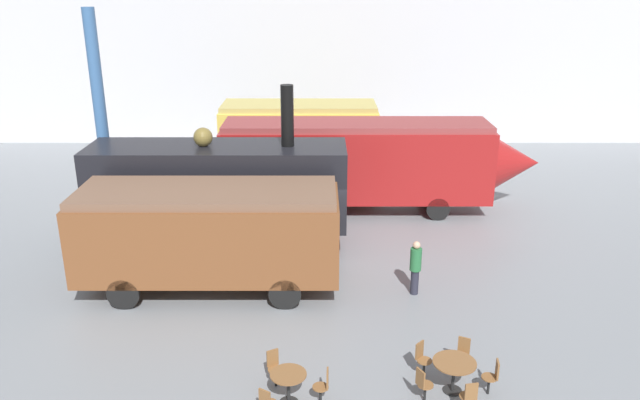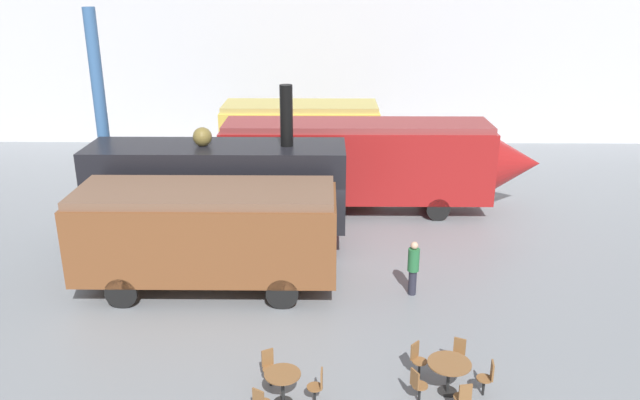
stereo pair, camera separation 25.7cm
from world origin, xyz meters
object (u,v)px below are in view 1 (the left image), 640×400
(passenger_coach_wooden, at_px, (208,230))
(cafe_table_near, at_px, (288,381))
(passenger_coach_vintage, at_px, (299,136))
(visitor_person, at_px, (415,266))
(cafe_table_mid, at_px, (453,367))
(streamlined_locomotive, at_px, (374,161))
(steam_locomotive, at_px, (218,185))

(passenger_coach_wooden, height_order, cafe_table_near, passenger_coach_wooden)
(passenger_coach_vintage, bearing_deg, visitor_person, -71.38)
(cafe_table_near, distance_m, cafe_table_mid, 3.75)
(visitor_person, bearing_deg, passenger_coach_wooden, 175.87)
(cafe_table_mid, bearing_deg, passenger_coach_wooden, 141.01)
(passenger_coach_wooden, height_order, visitor_person, passenger_coach_wooden)
(cafe_table_near, bearing_deg, passenger_coach_wooden, 115.08)
(streamlined_locomotive, bearing_deg, passenger_coach_vintage, 127.95)
(steam_locomotive, distance_m, passenger_coach_wooden, 3.13)
(passenger_coach_vintage, height_order, visitor_person, passenger_coach_vintage)
(passenger_coach_wooden, distance_m, cafe_table_mid, 8.23)
(passenger_coach_vintage, bearing_deg, steam_locomotive, -108.18)
(steam_locomotive, relative_size, cafe_table_mid, 8.77)
(passenger_coach_wooden, relative_size, visitor_person, 4.52)
(streamlined_locomotive, distance_m, cafe_table_near, 12.70)
(passenger_coach_wooden, bearing_deg, streamlined_locomotive, 50.88)
(passenger_coach_wooden, bearing_deg, visitor_person, -4.13)
(cafe_table_near, height_order, cafe_table_mid, cafe_table_mid)
(passenger_coach_vintage, height_order, cafe_table_near, passenger_coach_vintage)
(passenger_coach_vintage, xyz_separation_m, steam_locomotive, (-2.50, -7.63, 0.13))
(passenger_coach_vintage, xyz_separation_m, visitor_person, (3.76, -11.17, -1.21))
(steam_locomotive, bearing_deg, visitor_person, -29.49)
(passenger_coach_wooden, xyz_separation_m, cafe_table_mid, (6.33, -5.12, -1.23))
(streamlined_locomotive, distance_m, passenger_coach_wooden, 8.67)
(streamlined_locomotive, height_order, cafe_table_near, streamlined_locomotive)
(passenger_coach_wooden, xyz_separation_m, cafe_table_near, (2.60, -5.55, -1.28))
(streamlined_locomotive, relative_size, passenger_coach_wooden, 1.64)
(cafe_table_mid, height_order, visitor_person, visitor_person)
(steam_locomotive, xyz_separation_m, cafe_table_near, (2.75, -8.66, -1.67))
(cafe_table_mid, distance_m, visitor_person, 4.69)
(steam_locomotive, xyz_separation_m, passenger_coach_wooden, (0.15, -3.10, -0.40))
(passenger_coach_wooden, bearing_deg, cafe_table_mid, -38.99)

